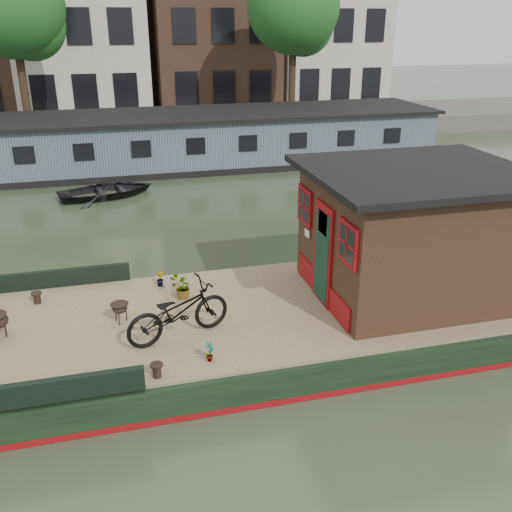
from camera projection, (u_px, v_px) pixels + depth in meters
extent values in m
plane|color=#25301E|center=(299.00, 334.00, 10.88)|extent=(120.00, 120.00, 0.00)
cube|color=black|center=(299.00, 320.00, 10.77)|extent=(12.00, 4.00, 0.60)
cube|color=maroon|center=(299.00, 331.00, 10.86)|extent=(12.02, 4.02, 0.10)
cube|color=#98885E|center=(300.00, 305.00, 10.64)|extent=(11.80, 3.80, 0.05)
cube|color=black|center=(52.00, 279.00, 11.22)|extent=(3.00, 0.12, 0.35)
cube|color=black|center=(34.00, 393.00, 7.79)|extent=(3.00, 0.12, 0.35)
cube|color=black|center=(413.00, 235.00, 10.71)|extent=(3.50, 3.00, 2.30)
cube|color=black|center=(420.00, 172.00, 10.24)|extent=(4.00, 3.50, 0.12)
cube|color=maroon|center=(323.00, 254.00, 10.36)|extent=(0.06, 0.80, 1.90)
cube|color=black|center=(322.00, 257.00, 10.38)|extent=(0.04, 0.64, 1.70)
cube|color=maroon|center=(348.00, 244.00, 9.20)|extent=(0.06, 0.72, 0.72)
cube|color=maroon|center=(305.00, 206.00, 11.07)|extent=(0.06, 0.72, 0.72)
imported|color=black|center=(178.00, 312.00, 9.33)|extent=(1.92, 1.16, 0.95)
imported|color=brown|center=(160.00, 279.00, 11.27)|extent=(0.16, 0.19, 0.31)
imported|color=maroon|center=(182.00, 288.00, 10.72)|extent=(0.55, 0.55, 0.47)
imported|color=#AA6431|center=(209.00, 352.00, 8.77)|extent=(0.21, 0.21, 0.34)
cylinder|color=black|center=(37.00, 298.00, 10.60)|extent=(0.19, 0.19, 0.22)
cylinder|color=black|center=(157.00, 370.00, 8.41)|extent=(0.20, 0.20, 0.22)
imported|color=black|center=(106.00, 187.00, 19.18)|extent=(3.58, 2.91, 0.65)
cube|color=slate|center=(188.00, 141.00, 22.99)|extent=(20.00, 4.00, 2.00)
cube|color=black|center=(187.00, 114.00, 22.59)|extent=(20.40, 4.40, 0.12)
cube|color=black|center=(189.00, 162.00, 23.33)|extent=(20.00, 4.05, 0.24)
cube|color=#47443F|center=(170.00, 127.00, 29.00)|extent=(60.00, 6.00, 0.90)
cylinder|color=#332316|center=(23.00, 84.00, 25.19)|extent=(0.36, 0.36, 4.00)
sphere|color=#194A18|center=(11.00, 5.00, 23.96)|extent=(4.40, 4.40, 4.40)
sphere|color=#194A18|center=(30.00, 25.00, 24.68)|extent=(3.00, 3.00, 3.00)
cylinder|color=#332316|center=(292.00, 77.00, 28.13)|extent=(0.36, 0.36, 4.00)
sphere|color=#194A18|center=(294.00, 6.00, 26.90)|extent=(4.40, 4.40, 4.40)
sphere|color=#194A18|center=(303.00, 24.00, 27.62)|extent=(3.00, 3.00, 3.00)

